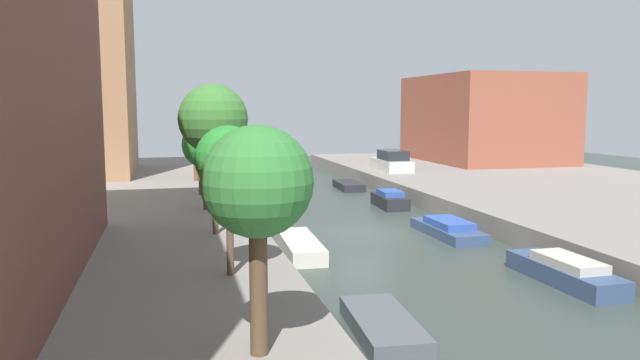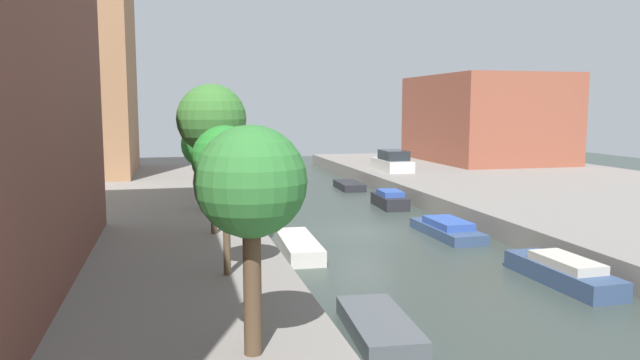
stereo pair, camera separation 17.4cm
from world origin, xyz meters
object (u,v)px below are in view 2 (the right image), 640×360
(street_tree_2, at_px, (212,120))
(street_tree_4, at_px, (200,120))
(low_block_right, at_px, (485,118))
(street_tree_3, at_px, (205,146))
(moored_boat_right_2, at_px, (447,229))
(moored_boat_right_3, at_px, (390,200))
(moored_boat_left_1, at_px, (379,326))
(apartment_tower_far, at_px, (53,7))
(moored_boat_right_1, at_px, (563,272))
(parked_car, at_px, (392,162))
(street_tree_5, at_px, (195,118))
(street_tree_0, at_px, (251,185))
(moored_boat_left_2, at_px, (299,246))
(moored_boat_right_4, at_px, (349,186))
(street_tree_1, at_px, (225,160))

(street_tree_2, xyz_separation_m, street_tree_4, (0.00, 10.27, -0.23))
(low_block_right, height_order, street_tree_4, low_block_right)
(street_tree_3, distance_m, moored_boat_right_2, 11.54)
(moored_boat_right_2, distance_m, moored_boat_right_3, 7.79)
(low_block_right, bearing_deg, moored_boat_left_1, -122.41)
(moored_boat_left_1, distance_m, moored_boat_right_3, 19.44)
(street_tree_4, distance_m, moored_boat_right_2, 14.15)
(apartment_tower_far, bearing_deg, moored_boat_right_2, -47.22)
(street_tree_4, bearing_deg, moored_boat_right_1, -56.15)
(street_tree_2, height_order, parked_car, street_tree_2)
(street_tree_4, xyz_separation_m, moored_boat_right_1, (10.76, -16.04, -4.61))
(street_tree_4, distance_m, street_tree_5, 6.30)
(street_tree_4, relative_size, moored_boat_left_1, 1.39)
(street_tree_0, height_order, moored_boat_left_2, street_tree_0)
(street_tree_0, height_order, moored_boat_right_4, street_tree_0)
(low_block_right, height_order, moored_boat_left_2, low_block_right)
(moored_boat_right_3, bearing_deg, street_tree_2, -137.62)
(street_tree_2, bearing_deg, street_tree_5, 90.00)
(street_tree_4, xyz_separation_m, moored_boat_right_4, (10.40, 7.15, -4.75))
(moored_boat_left_1, height_order, moored_boat_right_1, moored_boat_right_1)
(apartment_tower_far, relative_size, street_tree_2, 4.13)
(street_tree_2, bearing_deg, street_tree_0, -90.00)
(moored_boat_right_3, bearing_deg, moored_boat_left_1, -111.04)
(parked_car, relative_size, moored_boat_left_1, 1.28)
(apartment_tower_far, distance_m, low_block_right, 34.95)
(parked_car, height_order, moored_boat_right_1, parked_car)
(street_tree_0, height_order, street_tree_2, street_tree_2)
(street_tree_4, height_order, moored_boat_left_1, street_tree_4)
(moored_boat_right_1, bearing_deg, street_tree_1, 179.53)
(moored_boat_left_1, xyz_separation_m, moored_boat_right_2, (6.80, 10.35, 0.08))
(street_tree_0, bearing_deg, street_tree_3, 90.00)
(moored_boat_left_2, bearing_deg, street_tree_1, -119.01)
(street_tree_3, bearing_deg, moored_boat_left_1, -76.01)
(moored_boat_right_4, bearing_deg, street_tree_5, -175.29)
(moored_boat_right_2, bearing_deg, street_tree_1, -144.09)
(street_tree_0, distance_m, street_tree_5, 27.88)
(street_tree_4, bearing_deg, street_tree_3, -90.00)
(street_tree_2, distance_m, street_tree_3, 5.65)
(street_tree_2, distance_m, moored_boat_right_1, 13.13)
(low_block_right, relative_size, street_tree_1, 3.25)
(moored_boat_right_4, bearing_deg, moored_boat_right_2, -90.35)
(street_tree_5, height_order, moored_boat_right_2, street_tree_5)
(low_block_right, bearing_deg, parked_car, -151.55)
(parked_car, bearing_deg, moored_boat_left_1, -111.09)
(street_tree_4, bearing_deg, moored_boat_right_3, -3.85)
(moored_boat_right_1, height_order, moored_boat_right_4, moored_boat_right_1)
(apartment_tower_far, bearing_deg, moored_boat_left_1, -68.09)
(street_tree_1, height_order, parked_car, street_tree_1)
(street_tree_2, relative_size, street_tree_4, 1.06)
(low_block_right, distance_m, street_tree_0, 44.15)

